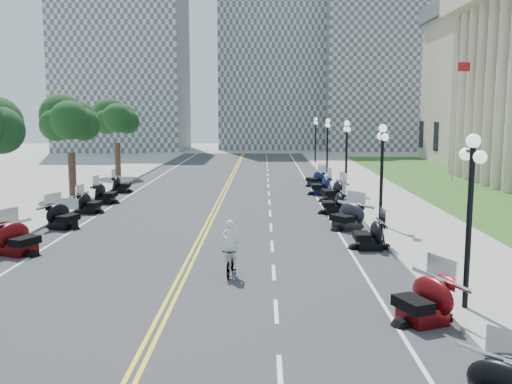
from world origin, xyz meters
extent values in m
plane|color=gray|center=(0.00, 0.00, 0.00)|extent=(160.00, 160.00, 0.00)
cube|color=#333335|center=(0.00, 10.00, 0.00)|extent=(16.00, 90.00, 0.01)
cube|color=yellow|center=(-0.12, 10.00, 0.01)|extent=(0.12, 90.00, 0.00)
cube|color=yellow|center=(0.12, 10.00, 0.01)|extent=(0.12, 90.00, 0.00)
cube|color=white|center=(6.40, 10.00, 0.01)|extent=(0.12, 90.00, 0.00)
cube|color=white|center=(-6.40, 10.00, 0.01)|extent=(0.12, 90.00, 0.00)
cube|color=white|center=(3.20, -12.00, 0.01)|extent=(0.12, 2.00, 0.00)
cube|color=white|center=(3.20, -8.00, 0.01)|extent=(0.12, 2.00, 0.00)
cube|color=white|center=(3.20, -4.00, 0.01)|extent=(0.12, 2.00, 0.00)
cube|color=white|center=(3.20, 0.00, 0.01)|extent=(0.12, 2.00, 0.00)
cube|color=white|center=(3.20, 4.00, 0.01)|extent=(0.12, 2.00, 0.00)
cube|color=white|center=(3.20, 8.00, 0.01)|extent=(0.12, 2.00, 0.00)
cube|color=white|center=(3.20, 12.00, 0.01)|extent=(0.12, 2.00, 0.00)
cube|color=white|center=(3.20, 16.00, 0.01)|extent=(0.12, 2.00, 0.00)
cube|color=white|center=(3.20, 20.00, 0.01)|extent=(0.12, 2.00, 0.00)
cube|color=white|center=(3.20, 24.00, 0.01)|extent=(0.12, 2.00, 0.00)
cube|color=white|center=(3.20, 28.00, 0.01)|extent=(0.12, 2.00, 0.00)
cube|color=white|center=(3.20, 32.00, 0.01)|extent=(0.12, 2.00, 0.00)
cube|color=white|center=(3.20, 36.00, 0.01)|extent=(0.12, 2.00, 0.00)
cube|color=white|center=(3.20, 40.00, 0.01)|extent=(0.12, 2.00, 0.00)
cube|color=white|center=(3.20, 44.00, 0.01)|extent=(0.12, 2.00, 0.00)
cube|color=white|center=(3.20, 48.00, 0.01)|extent=(0.12, 2.00, 0.00)
cube|color=white|center=(3.20, 52.00, 0.01)|extent=(0.12, 2.00, 0.00)
cube|color=#9E9991|center=(10.50, 10.00, 0.07)|extent=(5.00, 90.00, 0.15)
cube|color=#9E9991|center=(-10.50, 10.00, 0.07)|extent=(5.00, 90.00, 0.15)
cube|color=#356023|center=(17.50, 18.00, 0.05)|extent=(9.00, 60.00, 0.10)
cube|color=gray|center=(-18.00, 62.00, 13.00)|extent=(18.00, 14.00, 26.00)
cube|color=gray|center=(4.00, 68.00, 15.00)|extent=(16.00, 12.00, 30.00)
cube|color=gray|center=(22.00, 65.00, 11.00)|extent=(20.00, 14.00, 22.00)
imported|color=#A51414|center=(1.67, -4.44, 0.51)|extent=(0.61, 1.73, 1.02)
imported|color=white|center=(1.67, -4.44, 1.85)|extent=(0.60, 0.40, 1.65)
camera|label=1|loc=(2.84, -23.77, 5.69)|focal=40.00mm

